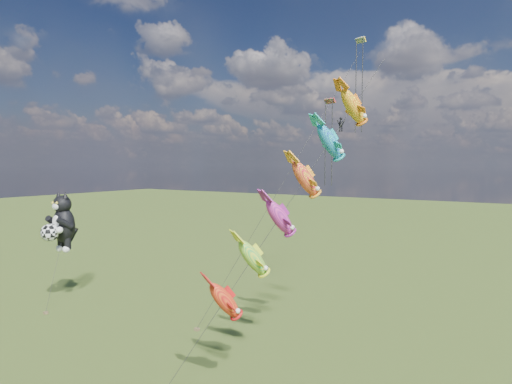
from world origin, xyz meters
The scene contains 4 objects.
ground centered at (0.00, 0.00, 0.00)m, with size 300.00×300.00×0.00m, color #263E0F.
cat_kite_rig centered at (-6.22, 2.03, 8.07)m, with size 2.90×4.27×11.04m.
fish_windsock_rig centered at (19.65, 0.44, 11.58)m, with size 8.76×13.47×20.62m.
parafoil_rig centered at (16.10, 16.76, 18.32)m, with size 9.21×15.47×25.99m.
Camera 1 is at (31.54, -22.56, 13.61)m, focal length 30.00 mm.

